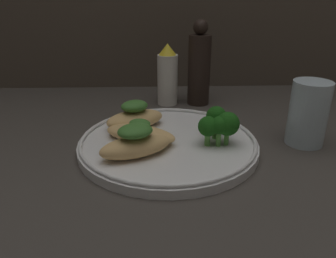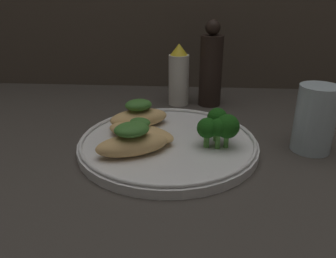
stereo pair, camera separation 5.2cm
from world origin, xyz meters
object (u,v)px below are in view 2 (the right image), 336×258
object	(u,v)px
broccoli_bunch	(219,125)
drinking_glass	(315,119)
sauce_bottle	(179,76)
plate	(168,143)
pepper_grinder	(211,68)

from	to	relation	value
broccoli_bunch	drinking_glass	bearing A→B (deg)	9.30
broccoli_bunch	sauce_bottle	xyz separation A→B (cm)	(-7.11, 23.81, 1.58)
plate	pepper_grinder	bearing A→B (deg)	71.42
broccoli_bunch	pepper_grinder	xyz separation A→B (cm)	(-0.23, 23.81, 3.46)
plate	broccoli_bunch	bearing A→B (deg)	-9.17
plate	pepper_grinder	size ratio (longest dim) A/B	1.58
pepper_grinder	plate	bearing A→B (deg)	-108.58
broccoli_bunch	sauce_bottle	distance (cm)	24.90
sauce_bottle	drinking_glass	size ratio (longest dim) A/B	1.26
broccoli_bunch	sauce_bottle	bearing A→B (deg)	106.63
pepper_grinder	drinking_glass	distance (cm)	26.38
plate	pepper_grinder	world-z (taller)	pepper_grinder
plate	drinking_glass	size ratio (longest dim) A/B	2.71
pepper_grinder	drinking_glass	bearing A→B (deg)	-54.57
plate	broccoli_bunch	xyz separation A→B (cm)	(7.81, -1.26, 3.80)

